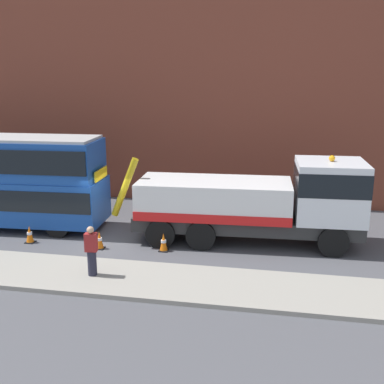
{
  "coord_description": "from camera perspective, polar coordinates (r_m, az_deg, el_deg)",
  "views": [
    {
      "loc": [
        6.68,
        -18.26,
        6.82
      ],
      "look_at": [
        3.14,
        0.3,
        2.0
      ],
      "focal_mm": 44.78,
      "sensor_mm": 36.0,
      "label": 1
    }
  ],
  "objects": [
    {
      "name": "ground_plane",
      "position": [
        20.61,
        -8.81,
        -5.19
      ],
      "size": [
        120.0,
        120.0,
        0.0
      ],
      "primitive_type": "plane",
      "color": "#4C4C51"
    },
    {
      "name": "near_kerb",
      "position": [
        16.97,
        -13.58,
        -9.54
      ],
      "size": [
        60.0,
        2.8,
        0.15
      ],
      "primitive_type": "cube",
      "color": "gray",
      "rests_on": "ground_plane"
    },
    {
      "name": "building_facade",
      "position": [
        25.78,
        -4.43,
        17.05
      ],
      "size": [
        60.0,
        1.5,
        16.0
      ],
      "color": "brown",
      "rests_on": "ground_plane"
    },
    {
      "name": "recovery_tow_truck",
      "position": [
        19.27,
        7.95,
        -1.05
      ],
      "size": [
        10.2,
        3.06,
        3.67
      ],
      "rotation": [
        0.0,
        0.0,
        0.05
      ],
      "color": "#2D2D2D",
      "rests_on": "ground_plane"
    },
    {
      "name": "pedestrian_bystander",
      "position": [
        16.33,
        -11.88,
        -6.95
      ],
      "size": [
        0.43,
        0.34,
        1.71
      ],
      "rotation": [
        0.0,
        0.0,
        1.7
      ],
      "color": "#232333",
      "rests_on": "near_kerb"
    },
    {
      "name": "traffic_cone_near_bus",
      "position": [
        20.58,
        -18.77,
        -4.83
      ],
      "size": [
        0.36,
        0.36,
        0.72
      ],
      "color": "orange",
      "rests_on": "ground_plane"
    },
    {
      "name": "traffic_cone_midway",
      "position": [
        19.2,
        -10.96,
        -5.69
      ],
      "size": [
        0.36,
        0.36,
        0.72
      ],
      "color": "orange",
      "rests_on": "ground_plane"
    },
    {
      "name": "traffic_cone_near_truck",
      "position": [
        18.65,
        -3.41,
        -6.04
      ],
      "size": [
        0.36,
        0.36,
        0.72
      ],
      "color": "orange",
      "rests_on": "ground_plane"
    }
  ]
}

